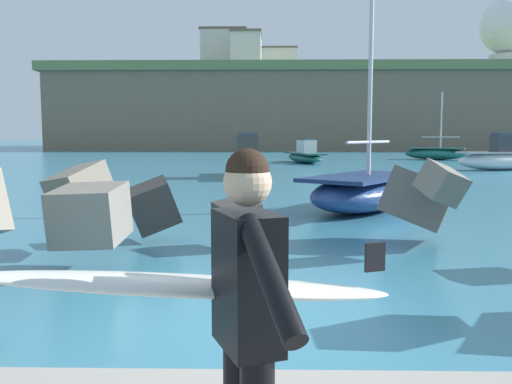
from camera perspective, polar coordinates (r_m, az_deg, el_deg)
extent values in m
plane|color=teal|center=(6.27, -0.55, -13.31)|extent=(400.00, 400.00, 0.00)
cube|color=gray|center=(9.94, -17.72, -0.09)|extent=(1.24, 1.26, 1.16)
cube|color=#3D3A38|center=(10.71, -10.69, -1.41)|extent=(1.20, 1.05, 1.17)
cube|color=slate|center=(9.72, 18.78, 0.87)|extent=(0.90, 0.88, 0.86)
cube|color=#3D3A38|center=(9.97, -1.96, -2.47)|extent=(1.00, 1.09, 0.67)
cube|color=#605B56|center=(10.81, 16.45, -0.79)|extent=(1.70, 1.56, 1.39)
cube|color=slate|center=(8.60, -16.89, -2.23)|extent=(1.03, 1.15, 0.94)
cube|color=black|center=(2.41, -0.88, -9.23)|extent=(0.34, 0.43, 0.60)
sphere|color=#DBB28E|center=(2.33, -0.90, 1.02)|extent=(0.21, 0.21, 0.21)
sphere|color=black|center=(2.33, -0.90, 2.25)|extent=(0.19, 0.19, 0.19)
cylinder|color=black|center=(2.02, 1.41, -8.71)|extent=(0.28, 0.52, 0.41)
cylinder|color=black|center=(2.65, -2.72, -8.72)|extent=(0.09, 0.09, 0.56)
ellipsoid|color=white|center=(2.70, -5.22, -9.76)|extent=(2.08, 1.11, 0.37)
cube|color=black|center=(3.06, 12.30, -6.63)|extent=(0.12, 0.06, 0.16)
ellipsoid|color=white|center=(35.32, 24.01, 2.96)|extent=(5.43, 2.63, 1.07)
cube|color=#ACACAC|center=(35.30, 24.04, 3.77)|extent=(4.99, 2.42, 0.10)
cube|color=#33383D|center=(35.51, 24.60, 4.63)|extent=(1.73, 1.26, 1.01)
cube|color=#334C5B|center=(35.50, 24.64, 5.54)|extent=(1.55, 1.14, 0.12)
ellipsoid|color=#EAC64C|center=(27.05, -1.01, 2.52)|extent=(2.23, 6.06, 0.89)
cube|color=#AF9539|center=(27.03, -1.01, 3.38)|extent=(2.05, 5.58, 0.10)
cube|color=#33383D|center=(26.57, -0.95, 4.68)|extent=(1.15, 1.87, 1.16)
cube|color=#334C5B|center=(26.56, -0.95, 6.06)|extent=(1.03, 1.68, 0.12)
ellipsoid|color=navy|center=(15.11, 11.06, -0.16)|extent=(4.22, 4.79, 0.98)
cube|color=navy|center=(15.07, 11.10, 1.54)|extent=(3.89, 4.40, 0.10)
cylinder|color=silver|center=(15.53, 11.92, 15.16)|extent=(0.12, 0.12, 7.22)
cylinder|color=silver|center=(15.33, 11.70, 5.11)|extent=(1.59, 2.20, 0.08)
ellipsoid|color=#1E6656|center=(48.27, 18.19, 3.80)|extent=(5.28, 3.67, 0.99)
cube|color=#164C41|center=(48.26, 18.21, 4.34)|extent=(4.86, 3.38, 0.10)
cylinder|color=silver|center=(48.21, 18.75, 7.12)|extent=(0.12, 0.12, 4.62)
cylinder|color=silver|center=(48.19, 18.69, 5.44)|extent=(2.77, 1.33, 0.08)
ellipsoid|color=#1E6656|center=(41.01, 5.06, 3.56)|extent=(3.12, 6.37, 0.73)
cube|color=#164C41|center=(41.00, 5.07, 4.02)|extent=(2.87, 5.86, 0.10)
cube|color=silver|center=(40.55, 5.28, 4.73)|extent=(1.40, 2.03, 0.96)
cube|color=#334C5B|center=(40.54, 5.29, 5.49)|extent=(1.26, 1.83, 0.12)
cube|color=#756651|center=(89.30, 8.38, 7.84)|extent=(79.66, 37.96, 10.18)
cube|color=#667F4C|center=(89.67, 8.43, 11.48)|extent=(81.26, 38.72, 1.20)
cylinder|color=silver|center=(95.76, 24.70, 11.95)|extent=(5.47, 5.47, 3.12)
sphere|color=white|center=(96.60, 24.86, 15.41)|extent=(8.64, 8.64, 8.64)
cube|color=silver|center=(94.47, 2.32, 13.12)|extent=(6.03, 4.26, 4.93)
cube|color=#66564C|center=(94.83, 2.32, 14.69)|extent=(6.34, 4.48, 0.30)
cube|color=silver|center=(84.92, -3.35, 14.32)|extent=(6.64, 4.91, 6.08)
cube|color=#66564C|center=(85.44, -3.36, 16.44)|extent=(6.97, 5.15, 0.30)
cube|color=silver|center=(80.70, -1.01, 14.30)|extent=(4.18, 7.38, 4.76)
cube|color=#66564C|center=(81.10, -1.01, 16.07)|extent=(4.39, 7.75, 0.30)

